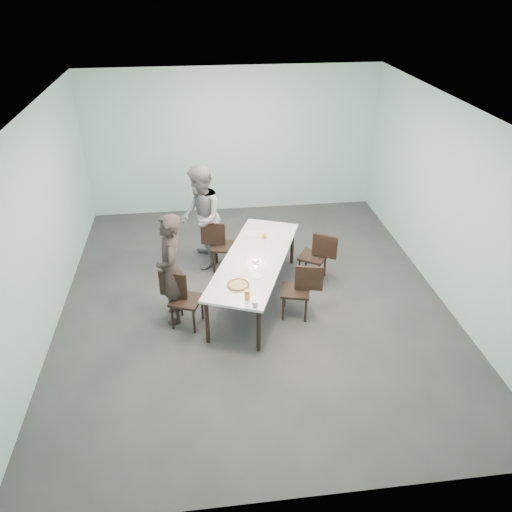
{
  "coord_description": "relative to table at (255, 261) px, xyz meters",
  "views": [
    {
      "loc": [
        -0.78,
        -6.53,
        4.66
      ],
      "look_at": [
        0.0,
        -0.33,
        1.0
      ],
      "focal_mm": 35.0,
      "sensor_mm": 36.0,
      "label": 1
    }
  ],
  "objects": [
    {
      "name": "side_plate",
      "position": [
        -0.05,
        -0.53,
        0.06
      ],
      "size": [
        0.18,
        0.18,
        0.01
      ],
      "primitive_type": "cylinder",
      "color": "white",
      "rests_on": "table"
    },
    {
      "name": "table",
      "position": [
        0.0,
        0.0,
        0.0
      ],
      "size": [
        1.79,
        2.75,
        0.75
      ],
      "rotation": [
        0.0,
        0.0,
        -0.38
      ],
      "color": "white",
      "rests_on": "ground"
    },
    {
      "name": "chair_near_right",
      "position": [
        0.63,
        -0.53,
        -0.19
      ],
      "size": [
        0.65,
        0.51,
        0.87
      ],
      "rotation": [
        0.0,
        0.0,
        2.9
      ],
      "color": "black",
      "rests_on": "ground"
    },
    {
      "name": "chair_far_left",
      "position": [
        -0.49,
        1.0,
        -0.19
      ],
      "size": [
        0.64,
        0.49,
        0.87
      ],
      "rotation": [
        0.0,
        0.0,
        -0.19
      ],
      "color": "black",
      "rests_on": "ground"
    },
    {
      "name": "diner_near",
      "position": [
        -1.26,
        -0.36,
        0.17
      ],
      "size": [
        0.45,
        0.65,
        1.72
      ],
      "primitive_type": "imported",
      "rotation": [
        0.0,
        0.0,
        -1.51
      ],
      "color": "black",
      "rests_on": "ground"
    },
    {
      "name": "chair_near_left",
      "position": [
        -1.15,
        -0.52,
        -0.19
      ],
      "size": [
        0.65,
        0.55,
        0.87
      ],
      "rotation": [
        0.0,
        0.0,
        -0.39
      ],
      "color": "black",
      "rests_on": "ground"
    },
    {
      "name": "beer_glass",
      "position": [
        -0.23,
        -1.09,
        0.13
      ],
      "size": [
        0.08,
        0.08,
        0.15
      ],
      "primitive_type": "cylinder",
      "color": "#B97C28",
      "rests_on": "table"
    },
    {
      "name": "ground",
      "position": [
        -0.03,
        -0.04,
        -0.69
      ],
      "size": [
        7.0,
        7.0,
        0.0
      ],
      "primitive_type": "plane",
      "color": "#333335",
      "rests_on": "ground"
    },
    {
      "name": "amber_tumbler",
      "position": [
        0.23,
        0.61,
        0.1
      ],
      "size": [
        0.07,
        0.07,
        0.08
      ],
      "primitive_type": "cylinder",
      "color": "#B97C28",
      "rests_on": "table"
    },
    {
      "name": "tealight",
      "position": [
        -0.01,
        -0.15,
        0.08
      ],
      "size": [
        0.06,
        0.06,
        0.05
      ],
      "color": "silver",
      "rests_on": "table"
    },
    {
      "name": "menu",
      "position": [
        0.08,
        0.79,
        0.06
      ],
      "size": [
        0.36,
        0.31,
        0.01
      ],
      "primitive_type": "cube",
      "rotation": [
        0.0,
        0.0,
        -0.38
      ],
      "color": "silver",
      "rests_on": "table"
    },
    {
      "name": "chair_far_right",
      "position": [
        1.11,
        0.42,
        -0.19
      ],
      "size": [
        0.64,
        0.58,
        0.87
      ],
      "rotation": [
        0.0,
        0.0,
        2.58
      ],
      "color": "black",
      "rests_on": "ground"
    },
    {
      "name": "diner_far",
      "position": [
        -0.79,
        1.19,
        0.22
      ],
      "size": [
        0.72,
        0.91,
        1.83
      ],
      "primitive_type": "imported",
      "rotation": [
        0.0,
        0.0,
        -1.54
      ],
      "color": "slate",
      "rests_on": "ground"
    },
    {
      "name": "pizza",
      "position": [
        -0.32,
        -0.75,
        0.08
      ],
      "size": [
        0.34,
        0.34,
        0.04
      ],
      "color": "white",
      "rests_on": "table"
    },
    {
      "name": "water_tumbler",
      "position": [
        -0.15,
        -1.27,
        0.1
      ],
      "size": [
        0.08,
        0.08,
        0.09
      ],
      "primitive_type": "cylinder",
      "color": "silver",
      "rests_on": "table"
    },
    {
      "name": "room_shell",
      "position": [
        -0.03,
        -0.04,
        1.33
      ],
      "size": [
        6.02,
        7.02,
        3.01
      ],
      "color": "#ABD6D7",
      "rests_on": "ground"
    }
  ]
}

